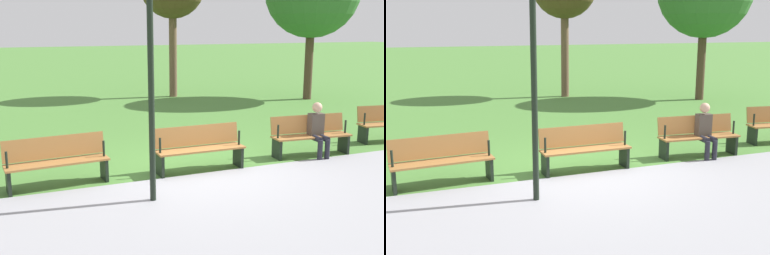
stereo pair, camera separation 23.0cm
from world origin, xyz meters
TOP-DOWN VIEW (x-y plane):
  - ground_plane at (0.00, 0.00)m, footprint 120.00×120.00m
  - path_paving at (0.00, 3.26)m, footprint 31.17×6.20m
  - bench_2 at (-2.74, -0.18)m, footprint 1.85×0.62m
  - bench_3 at (0.00, -0.07)m, footprint 1.81×0.47m
  - bench_4 at (2.74, -0.18)m, footprint 1.85×0.62m
  - person_seated at (-2.83, -0.03)m, footprint 0.35×0.54m
  - lamp_post at (1.37, 1.19)m, footprint 0.32×0.32m

SIDE VIEW (x-z plane):
  - ground_plane at x=0.00m, z-range 0.00..0.00m
  - path_paving at x=0.00m, z-range 0.00..0.01m
  - bench_2 at x=-2.74m, z-range 0.03..0.92m
  - bench_3 at x=0.00m, z-range 0.03..0.92m
  - bench_4 at x=2.74m, z-range 0.03..0.92m
  - person_seated at x=-2.83m, z-range 0.04..1.24m
  - lamp_post at x=1.37m, z-range 0.79..4.82m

